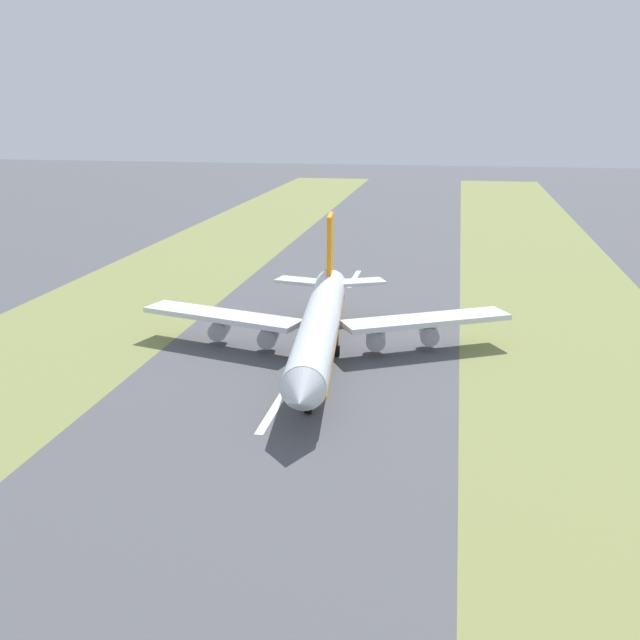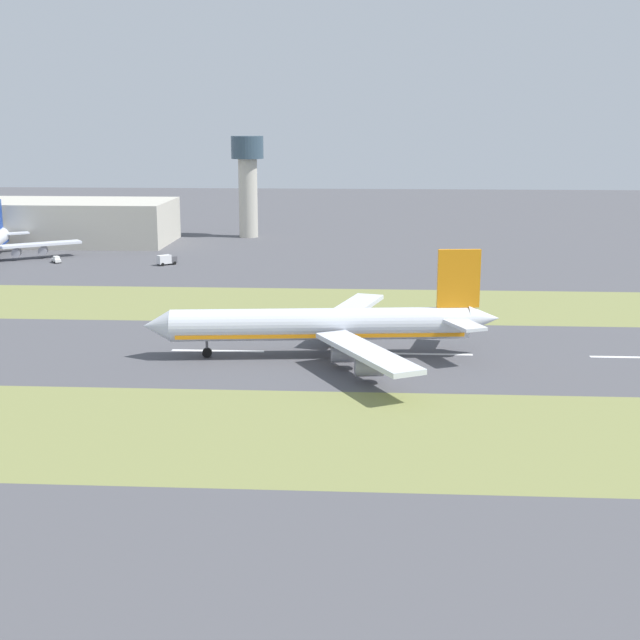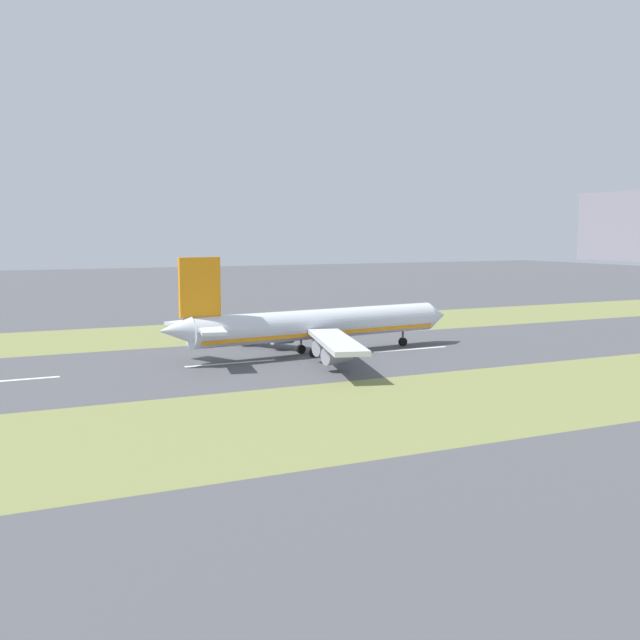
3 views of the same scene
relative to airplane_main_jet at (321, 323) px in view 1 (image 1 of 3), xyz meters
The scene contains 7 objects.
ground_plane 6.87m from the airplane_main_jet, 41.94° to the right, with size 800.00×800.00×0.00m, color #4C4C51.
grass_median_west 43.02m from the airplane_main_jet, behind, with size 40.00×600.00×0.01m, color olive.
grass_median_east 47.89m from the airplane_main_jet, ahead, with size 40.00×600.00×0.01m, color olive.
centreline_dash_near 58.47m from the airplane_main_jet, 87.57° to the right, with size 1.20×18.00×0.01m, color silver.
centreline_dash_mid 19.24m from the airplane_main_jet, 82.25° to the right, with size 1.20×18.00×0.01m, color silver.
centreline_dash_far 22.84m from the airplane_main_jet, 83.58° to the left, with size 1.20×18.00×0.01m, color silver.
airplane_main_jet is the anchor object (origin of this frame).
Camera 1 is at (-23.27, 117.23, 40.42)m, focal length 42.00 mm.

